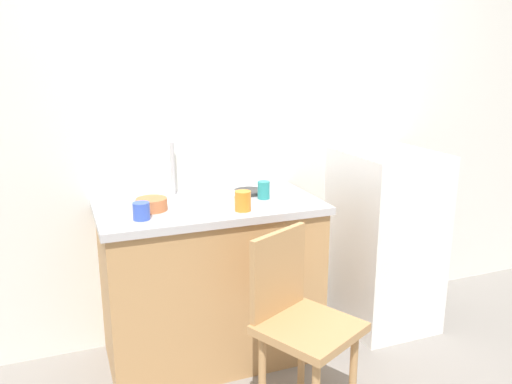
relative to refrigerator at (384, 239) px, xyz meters
name	(u,v)px	position (x,y,z in m)	size (l,w,h in m)	color
back_wall	(249,127)	(-0.77, 0.36, 0.70)	(4.80, 0.10, 2.50)	silver
cabinet_base	(211,284)	(-1.13, 0.01, -0.12)	(1.14, 0.60, 0.86)	tan
countertop	(209,207)	(-1.13, 0.01, 0.33)	(1.18, 0.64, 0.04)	#B7B7BC
faucet	(173,169)	(-1.26, 0.26, 0.50)	(0.02, 0.02, 0.30)	#B7B7BC
refrigerator	(384,239)	(0.00, 0.00, 0.00)	(0.52, 0.61, 1.11)	white
chair	(299,318)	(-0.90, -0.63, -0.05)	(0.54, 0.54, 0.89)	tan
dish_tray	(211,198)	(-1.11, 0.02, 0.37)	(0.28, 0.20, 0.05)	white
terracotta_bowl	(152,204)	(-1.44, -0.01, 0.38)	(0.16, 0.16, 0.06)	#C67042
hotplate	(249,192)	(-0.86, 0.12, 0.36)	(0.17, 0.17, 0.02)	#2D2D2D
cup_orange	(243,201)	(-1.01, -0.19, 0.40)	(0.08, 0.08, 0.10)	orange
cup_teal	(264,190)	(-0.82, -0.01, 0.40)	(0.07, 0.07, 0.10)	teal
cup_blue	(141,211)	(-1.51, -0.15, 0.39)	(0.08, 0.08, 0.08)	blue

